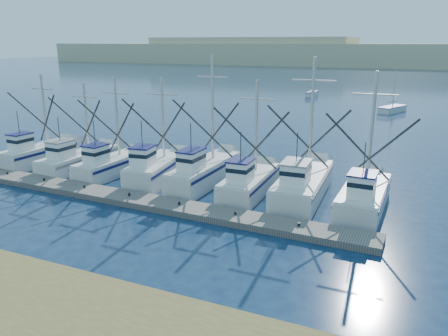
{
  "coord_description": "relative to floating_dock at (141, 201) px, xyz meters",
  "views": [
    {
      "loc": [
        9.89,
        -17.24,
        10.6
      ],
      "look_at": [
        -1.14,
        8.0,
        2.65
      ],
      "focal_mm": 35.0,
      "sensor_mm": 36.0,
      "label": 1
    }
  ],
  "objects": [
    {
      "name": "ground",
      "position": [
        6.44,
        -6.09,
        -0.21
      ],
      "size": [
        500.0,
        500.0,
        0.0
      ],
      "primitive_type": "plane",
      "color": "#0D1C3B",
      "rests_on": "ground"
    },
    {
      "name": "floating_dock",
      "position": [
        0.0,
        0.0,
        0.0
      ],
      "size": [
        31.4,
        3.02,
        0.42
      ],
      "primitive_type": "cube",
      "rotation": [
        0.0,
        0.0,
        -0.03
      ],
      "color": "slate",
      "rests_on": "ground"
    },
    {
      "name": "dune_ridge",
      "position": [
        6.44,
        203.91,
        4.79
      ],
      "size": [
        360.0,
        60.0,
        10.0
      ],
      "primitive_type": "cube",
      "color": "tan",
      "rests_on": "ground"
    },
    {
      "name": "trawler_fleet",
      "position": [
        0.99,
        5.01,
        0.76
      ],
      "size": [
        30.83,
        9.27,
        9.68
      ],
      "color": "silver",
      "rests_on": "ground"
    },
    {
      "name": "sailboat_near",
      "position": [
        13.19,
        49.93,
        0.28
      ],
      "size": [
        4.07,
        6.18,
        8.1
      ],
      "rotation": [
        0.0,
        0.0,
        -0.41
      ],
      "color": "silver",
      "rests_on": "ground"
    },
    {
      "name": "sailboat_far",
      "position": [
        -3.06,
        66.04,
        0.29
      ],
      "size": [
        1.73,
        5.4,
        8.1
      ],
      "rotation": [
        0.0,
        0.0,
        0.01
      ],
      "color": "silver",
      "rests_on": "ground"
    }
  ]
}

